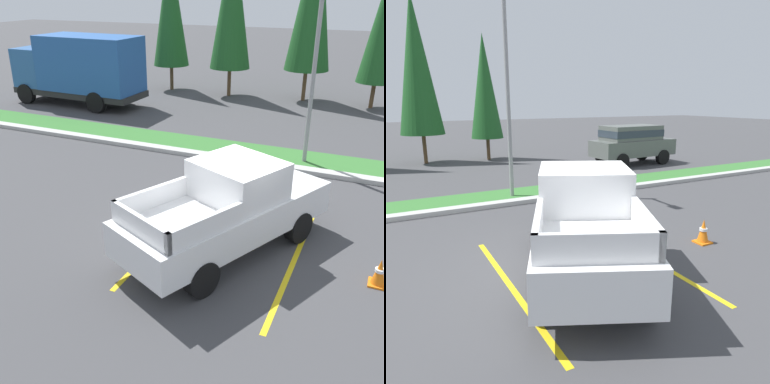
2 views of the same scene
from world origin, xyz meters
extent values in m
plane|color=#424244|center=(0.00, 0.00, 0.00)|extent=(120.00, 120.00, 0.00)
cube|color=yellow|center=(-1.65, -0.49, 0.00)|extent=(0.12, 4.80, 0.01)
cube|color=yellow|center=(1.45, -0.49, 0.00)|extent=(0.12, 4.80, 0.01)
cube|color=#B2B2AD|center=(0.00, 5.00, 0.07)|extent=(56.00, 0.40, 0.15)
cube|color=#387533|center=(0.00, 6.10, 0.03)|extent=(56.00, 1.80, 0.06)
cylinder|color=black|center=(-0.22, 1.27, 0.38)|extent=(0.57, 0.81, 0.76)
cylinder|color=black|center=(1.32, 0.56, 0.38)|extent=(0.57, 0.81, 0.76)
cylinder|color=black|center=(-1.52, -1.54, 0.38)|extent=(0.57, 0.81, 0.76)
cylinder|color=black|center=(0.03, -2.25, 0.38)|extent=(0.57, 0.81, 0.76)
cube|color=white|center=(-0.10, -0.49, 0.88)|extent=(3.90, 5.52, 0.76)
cube|color=white|center=(0.03, -0.22, 1.68)|extent=(2.27, 2.19, 0.84)
cube|color=#2D3842|center=(0.37, 0.53, 1.73)|extent=(1.50, 0.73, 0.63)
cube|color=white|center=(-1.48, -1.45, 1.48)|extent=(0.88, 1.77, 0.44)
cube|color=white|center=(0.07, -2.16, 1.48)|extent=(0.88, 1.77, 0.44)
cube|color=white|center=(-1.08, -2.63, 1.48)|extent=(1.68, 0.84, 0.44)
cube|color=silver|center=(0.97, 1.83, 0.64)|extent=(1.71, 0.90, 0.28)
cylinder|color=black|center=(-14.42, 8.74, 0.50)|extent=(1.01, 0.33, 1.00)
cylinder|color=black|center=(-14.35, 10.94, 0.50)|extent=(1.01, 0.33, 1.00)
cylinder|color=black|center=(-10.02, 8.61, 0.50)|extent=(1.01, 0.33, 1.00)
cylinder|color=black|center=(-9.95, 10.81, 0.50)|extent=(1.01, 0.33, 1.00)
cube|color=#262626|center=(-11.79, 9.76, 0.65)|extent=(6.87, 2.50, 0.30)
cube|color=#285693|center=(-14.33, 9.84, 1.75)|extent=(1.67, 2.35, 1.90)
cube|color=#2D3842|center=(-15.15, 9.86, 2.00)|extent=(0.12, 2.10, 0.90)
cube|color=#235199|center=(-10.99, 9.74, 2.10)|extent=(5.07, 2.55, 2.60)
cylinder|color=gray|center=(0.45, 5.90, 3.68)|extent=(0.14, 0.14, 7.36)
cylinder|color=brown|center=(-9.08, 14.92, 0.70)|extent=(0.20, 0.20, 1.40)
cone|color=#1E5623|center=(-9.08, 14.92, 4.60)|extent=(2.03, 2.03, 6.39)
cylinder|color=brown|center=(-5.46, 14.73, 0.75)|extent=(0.20, 0.20, 1.50)
cone|color=#1E5623|center=(-5.46, 14.73, 4.93)|extent=(2.17, 2.17, 6.85)
cylinder|color=brown|center=(-1.44, 15.28, 0.79)|extent=(0.20, 0.20, 1.59)
cylinder|color=brown|center=(2.00, 14.99, 0.63)|extent=(0.20, 0.20, 1.26)
cube|color=orange|center=(3.19, -0.50, 0.02)|extent=(0.36, 0.36, 0.04)
cone|color=orange|center=(3.19, -0.50, 0.32)|extent=(0.28, 0.28, 0.56)
cylinder|color=white|center=(3.19, -0.50, 0.35)|extent=(0.19, 0.19, 0.07)
camera|label=1|loc=(2.77, -8.89, 5.54)|focal=41.78mm
camera|label=2|loc=(-3.47, -6.53, 3.40)|focal=34.38mm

